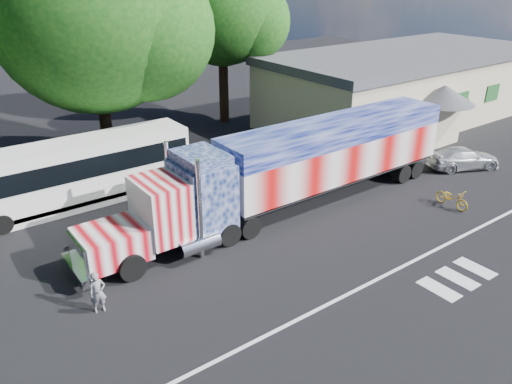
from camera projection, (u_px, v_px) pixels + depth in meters
ground at (299, 258)px, 20.73m from camera, size 100.00×100.00×0.00m
lane_markings at (398, 286)px, 18.89m from camera, size 30.00×2.67×0.01m
semi_truck at (298, 165)px, 24.16m from camera, size 20.39×3.22×4.35m
coach_bus at (81, 171)px, 24.98m from camera, size 11.06×2.57×3.22m
hall_building at (404, 85)px, 38.32m from camera, size 22.40×12.80×5.20m
parked_car at (464, 158)px, 29.59m from camera, size 4.63×3.39×1.25m
woman at (98, 292)px, 17.25m from camera, size 0.62×0.46×1.55m
bicycle at (452, 198)px, 24.89m from camera, size 0.68×1.84×0.96m
tree_n_mid at (95, 12)px, 27.04m from camera, size 11.69×11.13×14.38m
tree_ne_a at (224, 8)px, 35.39m from camera, size 8.60×8.19×12.44m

